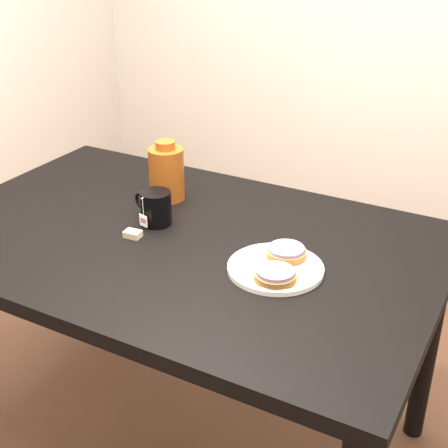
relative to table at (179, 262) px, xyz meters
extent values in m
plane|color=brown|center=(0.00, 0.00, -0.67)|extent=(4.00, 4.00, 0.00)
cube|color=black|center=(0.00, 0.00, 0.06)|extent=(1.40, 0.90, 0.04)
cylinder|color=black|center=(-0.64, 0.39, -0.31)|extent=(0.06, 0.06, 0.71)
cylinder|color=black|center=(0.64, 0.39, -0.31)|extent=(0.06, 0.06, 0.71)
cylinder|color=white|center=(0.31, -0.04, 0.09)|extent=(0.24, 0.24, 0.01)
torus|color=white|center=(0.31, -0.04, 0.10)|extent=(0.23, 0.23, 0.01)
cylinder|color=brown|center=(0.31, 0.02, 0.11)|extent=(0.11, 0.11, 0.02)
cylinder|color=#987AA4|center=(0.31, 0.02, 0.12)|extent=(0.10, 0.10, 0.01)
cylinder|color=brown|center=(0.33, -0.10, 0.11)|extent=(0.13, 0.13, 0.02)
cylinder|color=#987AA4|center=(0.33, -0.10, 0.12)|extent=(0.12, 0.12, 0.01)
cylinder|color=black|center=(-0.09, 0.03, 0.13)|extent=(0.10, 0.10, 0.10)
cylinder|color=black|center=(-0.09, 0.03, 0.17)|extent=(0.07, 0.07, 0.00)
torus|color=black|center=(-0.15, 0.05, 0.14)|extent=(0.05, 0.02, 0.05)
cylinder|color=beige|center=(-0.10, -0.01, 0.15)|extent=(0.00, 0.00, 0.05)
cube|color=white|center=(-0.10, -0.01, 0.11)|extent=(0.03, 0.01, 0.03)
cube|color=#C6B793|center=(-0.10, -0.06, 0.09)|extent=(0.05, 0.04, 0.02)
cylinder|color=#632A0D|center=(-0.16, 0.19, 0.16)|extent=(0.14, 0.14, 0.16)
cylinder|color=#632A0D|center=(-0.16, 0.19, 0.25)|extent=(0.06, 0.06, 0.02)
camera|label=1|loc=(0.83, -1.26, 0.87)|focal=50.00mm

